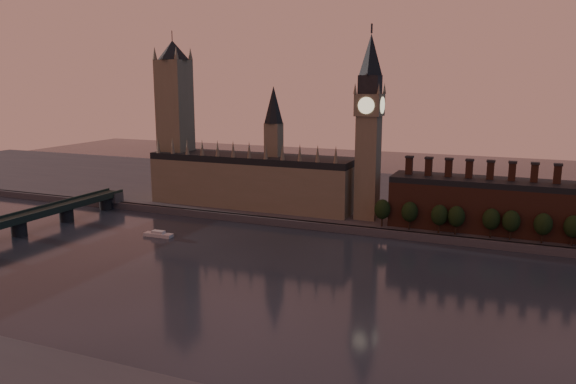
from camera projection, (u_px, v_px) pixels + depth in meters
name	position (u px, v px, depth m)	size (l,w,h in m)	color
ground	(271.00, 286.00, 224.95)	(900.00, 900.00, 0.00)	black
north_bank	(378.00, 198.00, 385.58)	(900.00, 182.00, 4.00)	#444348
palace_of_westminster	(253.00, 178.00, 349.10)	(130.00, 30.30, 74.00)	#746753
victoria_tower	(175.00, 115.00, 362.96)	(24.00, 24.00, 108.00)	#746753
big_ben	(369.00, 125.00, 309.55)	(15.00, 15.00, 107.00)	#746753
chimney_block	(499.00, 205.00, 290.60)	(110.00, 25.00, 37.00)	#562E21
embankment_tree_0	(382.00, 209.00, 299.99)	(8.60, 8.60, 14.88)	black
embankment_tree_1	(410.00, 212.00, 294.27)	(8.60, 8.60, 14.88)	black
embankment_tree_2	(439.00, 215.00, 287.19)	(8.60, 8.60, 14.88)	black
embankment_tree_3	(456.00, 216.00, 284.32)	(8.60, 8.60, 14.88)	black
embankment_tree_4	(491.00, 219.00, 278.73)	(8.60, 8.60, 14.88)	black
embankment_tree_5	(511.00, 221.00, 274.84)	(8.60, 8.60, 14.88)	black
embankment_tree_6	(543.00, 224.00, 268.95)	(8.60, 8.60, 14.88)	black
embankment_tree_7	(573.00, 227.00, 264.52)	(8.60, 8.60, 14.88)	black
river_boat	(158.00, 234.00, 296.74)	(16.17, 5.04, 3.21)	#BDBDBD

